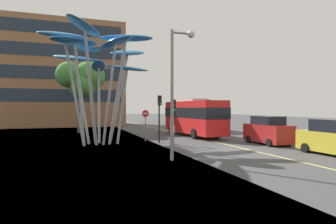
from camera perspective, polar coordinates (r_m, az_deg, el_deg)
ground at (r=20.05m, az=10.77°, el=-7.59°), size 120.00×240.00×0.10m
red_bus at (r=29.68m, az=5.04°, el=-0.75°), size 2.94×10.09×3.79m
leaf_sculpture at (r=23.60m, az=-13.76°, el=11.02°), size 9.04×9.25×9.08m
traffic_light_kerb_near at (r=18.31m, az=1.01°, el=-0.45°), size 0.28×0.42×3.41m
traffic_light_kerb_far at (r=23.43m, az=-1.70°, el=0.64°), size 0.28×0.42×3.88m
car_parked_near at (r=20.30m, az=30.15°, el=-4.55°), size 2.00×4.48×2.17m
car_parked_mid at (r=24.16m, az=19.17°, el=-3.56°), size 1.99×4.16×2.22m
street_lamp at (r=15.95m, az=1.88°, el=7.11°), size 1.44×0.44×7.23m
tree_pavement_near at (r=34.10m, az=-16.64°, el=6.33°), size 5.43×3.45×8.24m
pedestrian at (r=21.88m, az=0.87°, el=-4.40°), size 0.34×0.34×1.77m
no_entry_sign at (r=24.74m, az=-4.49°, el=-1.71°), size 0.60×0.12×2.70m
backdrop_building at (r=50.53m, az=-24.73°, el=6.69°), size 26.76×10.99×16.22m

